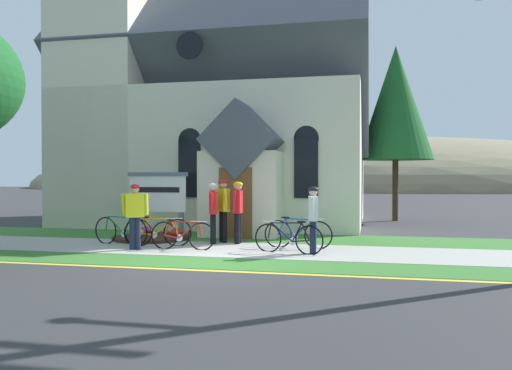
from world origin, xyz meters
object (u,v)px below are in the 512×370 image
cyclist_in_green_jersey (213,208)px  cyclist_in_orange_jersey (238,207)px  bicycle_red (298,233)px  cyclist_in_blue_jersey (313,215)px  bicycle_orange (289,238)px  cyclist_in_yellow_jersey (223,205)px  bicycle_silver (121,230)px  bicycle_green (182,235)px  bicycle_white (157,232)px  roadside_conifer (396,103)px  church_sign (158,195)px  cyclist_in_red_jersey (135,211)px

cyclist_in_green_jersey → cyclist_in_orange_jersey: bearing=19.1°
bicycle_red → cyclist_in_blue_jersey: bearing=-62.5°
bicycle_orange → cyclist_in_yellow_jersey: size_ratio=0.98×
bicycle_silver → cyclist_in_yellow_jersey: cyclist_in_yellow_jersey is taller
bicycle_red → cyclist_in_yellow_jersey: bearing=163.6°
bicycle_silver → bicycle_green: bicycle_silver is taller
bicycle_white → roadside_conifer: roadside_conifer is taller
cyclist_in_blue_jersey → bicycle_white: bearing=173.0°
church_sign → bicycle_orange: bearing=-28.1°
church_sign → cyclist_in_green_jersey: 2.35m
cyclist_in_blue_jersey → cyclist_in_green_jersey: bearing=156.7°
cyclist_in_yellow_jersey → cyclist_in_green_jersey: bearing=-116.5°
bicycle_white → bicycle_orange: size_ratio=1.00×
bicycle_green → roadside_conifer: roadside_conifer is taller
cyclist_in_orange_jersey → roadside_conifer: (4.53, 8.57, 3.89)m
cyclist_in_orange_jersey → cyclist_in_red_jersey: bearing=-142.4°
bicycle_green → cyclist_in_blue_jersey: 3.34m
bicycle_red → cyclist_in_red_jersey: size_ratio=1.07×
cyclist_in_yellow_jersey → bicycle_green: bearing=-112.5°
bicycle_orange → cyclist_in_orange_jersey: size_ratio=1.02×
bicycle_white → bicycle_red: bearing=6.9°
cyclist_in_green_jersey → church_sign: bearing=152.4°
cyclist_in_orange_jersey → cyclist_in_yellow_jersey: cyclist_in_yellow_jersey is taller
bicycle_red → roadside_conifer: roadside_conifer is taller
bicycle_orange → roadside_conifer: roadside_conifer is taller
cyclist_in_blue_jersey → bicycle_red: bearing=117.5°
church_sign → bicycle_red: (4.42, -1.35, -0.91)m
church_sign → bicycle_red: 4.71m
bicycle_green → cyclist_in_green_jersey: cyclist_in_green_jersey is taller
cyclist_in_yellow_jersey → roadside_conifer: 10.52m
bicycle_green → cyclist_in_orange_jersey: (1.09, 1.38, 0.63)m
bicycle_green → cyclist_in_yellow_jersey: size_ratio=0.98×
church_sign → bicycle_orange: 4.99m
roadside_conifer → cyclist_in_green_jersey: bearing=-120.5°
bicycle_green → cyclist_in_orange_jersey: bearing=51.7°
bicycle_orange → roadside_conifer: size_ratio=0.24×
bicycle_silver → cyclist_in_orange_jersey: cyclist_in_orange_jersey is taller
cyclist_in_orange_jersey → roadside_conifer: roadside_conifer is taller
bicycle_red → bicycle_silver: bearing=-175.1°
bicycle_green → roadside_conifer: 12.28m
church_sign → cyclist_in_orange_jersey: size_ratio=1.16×
bicycle_orange → cyclist_in_yellow_jersey: cyclist_in_yellow_jersey is taller
cyclist_in_red_jersey → cyclist_in_green_jersey: cyclist_in_green_jersey is taller
cyclist_in_blue_jersey → cyclist_in_yellow_jersey: (-2.67, 1.59, 0.12)m
church_sign → bicycle_white: church_sign is taller
cyclist_in_yellow_jersey → bicycle_silver: bearing=-157.8°
bicycle_green → cyclist_in_red_jersey: (-1.13, -0.33, 0.60)m
church_sign → bicycle_green: 2.91m
bicycle_white → bicycle_orange: bearing=-8.2°
bicycle_orange → bicycle_green: (-2.71, 0.08, -0.00)m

